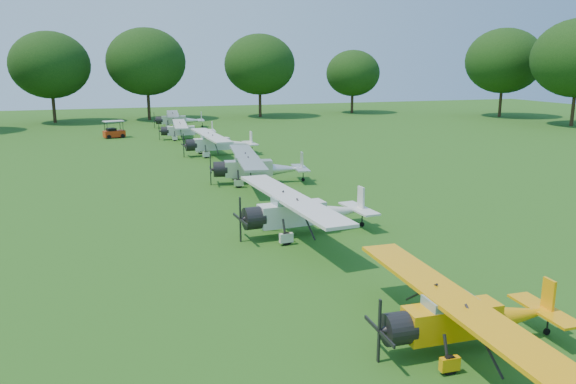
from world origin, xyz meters
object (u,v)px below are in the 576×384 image
object	(u,v)px
aircraft_2	(465,314)
aircraft_6	(185,129)
aircraft_3	(302,209)
aircraft_5	(217,142)
golf_cart	(114,132)
aircraft_4	(256,165)
aircraft_7	(177,118)

from	to	relation	value
aircraft_2	aircraft_6	size ratio (longest dim) A/B	0.98
aircraft_3	aircraft_6	xyz separation A→B (m)	(-0.54, 36.12, -0.13)
aircraft_3	aircraft_5	size ratio (longest dim) A/B	1.03
aircraft_2	aircraft_5	xyz separation A→B (m)	(-0.10, 36.45, 0.12)
aircraft_3	golf_cart	distance (m)	40.48
aircraft_4	aircraft_7	distance (m)	35.53
aircraft_2	aircraft_3	world-z (taller)	aircraft_3
aircraft_6	aircraft_7	xyz separation A→B (m)	(0.60, 11.41, 0.05)
aircraft_3	aircraft_2	bearing A→B (deg)	-90.57
aircraft_6	aircraft_2	bearing A→B (deg)	-83.38
aircraft_5	aircraft_7	xyz separation A→B (m)	(-0.62, 22.99, -0.05)
aircraft_3	aircraft_5	world-z (taller)	aircraft_3
aircraft_2	aircraft_3	xyz separation A→B (m)	(-0.78, 11.92, 0.15)
aircraft_7	aircraft_3	bearing A→B (deg)	-84.42
golf_cart	aircraft_5	bearing A→B (deg)	-75.24
aircraft_7	golf_cart	bearing A→B (deg)	-129.69
aircraft_7	golf_cart	world-z (taller)	aircraft_7
aircraft_4	aircraft_5	distance (m)	12.53
aircraft_2	aircraft_3	size ratio (longest dim) A/B	0.87
aircraft_2	golf_cart	world-z (taller)	golf_cart
aircraft_4	aircraft_6	size ratio (longest dim) A/B	1.12
aircraft_2	aircraft_4	size ratio (longest dim) A/B	0.87
aircraft_5	aircraft_4	bearing A→B (deg)	-91.61
aircraft_4	aircraft_7	size ratio (longest dim) A/B	1.07
aircraft_2	aircraft_3	bearing A→B (deg)	95.35
aircraft_2	aircraft_7	bearing A→B (deg)	92.32
aircraft_2	golf_cart	distance (m)	52.34
aircraft_3	aircraft_4	size ratio (longest dim) A/B	1.00
aircraft_3	golf_cart	size ratio (longest dim) A/B	4.43
aircraft_2	aircraft_7	size ratio (longest dim) A/B	0.94
aircraft_4	aircraft_5	size ratio (longest dim) A/B	1.03
aircraft_6	golf_cart	world-z (taller)	aircraft_6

